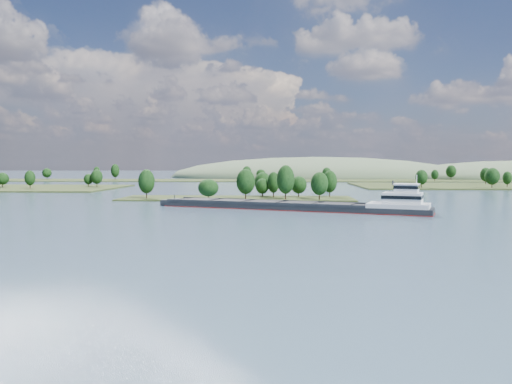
{
  "coord_description": "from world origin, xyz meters",
  "views": [
    {
      "loc": [
        18.35,
        -35.39,
        15.74
      ],
      "look_at": [
        10.63,
        130.0,
        6.0
      ],
      "focal_mm": 35.0,
      "sensor_mm": 36.0,
      "label": 1
    }
  ],
  "objects": [
    {
      "name": "hill_west",
      "position": [
        60.0,
        500.0,
        0.0
      ],
      "size": [
        320.0,
        160.0,
        44.0
      ],
      "primitive_type": "ellipsoid",
      "color": "#45573C",
      "rests_on": "ground"
    },
    {
      "name": "tree_island",
      "position": [
        5.94,
        178.35,
        4.07
      ],
      "size": [
        100.0,
        33.27,
        15.44
      ],
      "color": "#263116",
      "rests_on": "ground"
    },
    {
      "name": "ground",
      "position": [
        0.0,
        120.0,
        0.0
      ],
      "size": [
        1800.0,
        1800.0,
        0.0
      ],
      "primitive_type": "plane",
      "color": "#34495A",
      "rests_on": "ground"
    },
    {
      "name": "cargo_barge",
      "position": [
        27.33,
        130.67,
        1.61
      ],
      "size": [
        92.39,
        42.87,
        12.76
      ],
      "color": "black",
      "rests_on": "ground"
    },
    {
      "name": "back_shoreline",
      "position": [
        6.96,
        399.8,
        0.63
      ],
      "size": [
        900.0,
        60.0,
        15.27
      ],
      "color": "#263116",
      "rests_on": "ground"
    }
  ]
}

